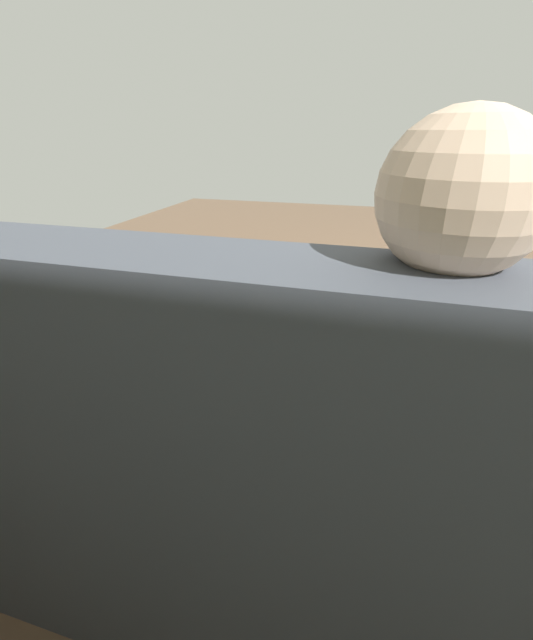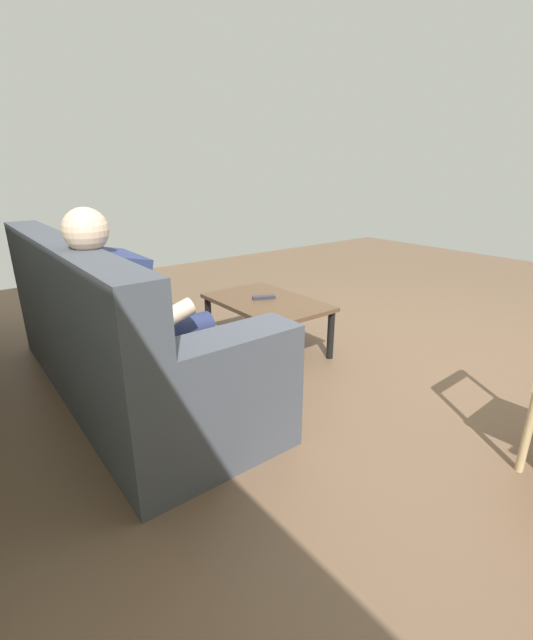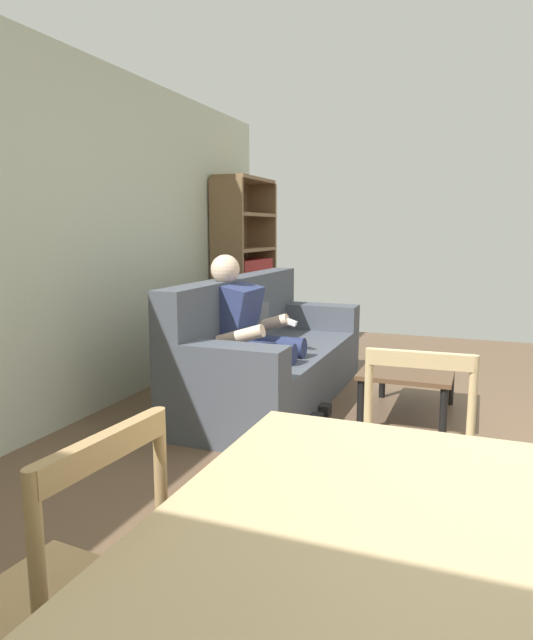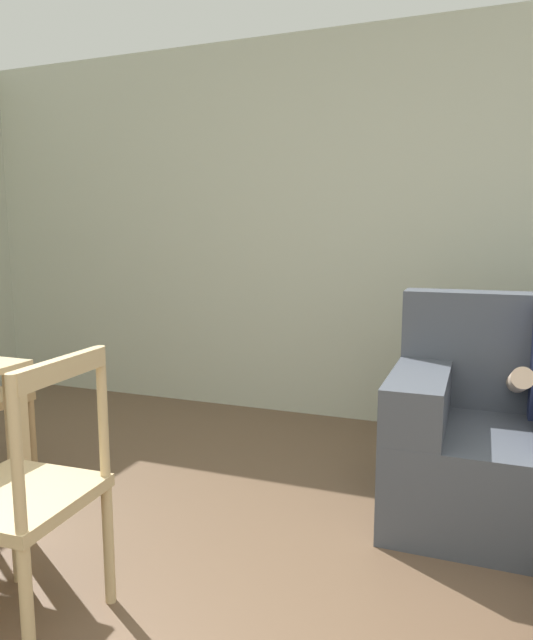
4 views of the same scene
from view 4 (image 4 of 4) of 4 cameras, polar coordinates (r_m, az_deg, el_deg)
The scene contains 2 objects.
wall_back at distance 3.74m, azimuth 14.80°, elevation 8.66°, with size 6.62×0.12×2.51m, color beige.
dining_chair_facing_couch at distance 1.95m, azimuth -23.13°, elevation -16.01°, with size 0.44×0.44×0.88m.
Camera 4 is at (0.39, -0.69, 1.22)m, focal length 31.93 mm.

